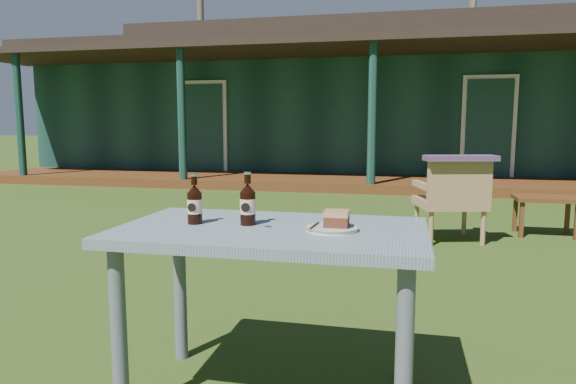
% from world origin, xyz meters
% --- Properties ---
extents(ground, '(80.00, 80.00, 0.00)m').
position_xyz_m(ground, '(0.00, 0.00, 0.00)').
color(ground, '#334916').
extents(pavilion, '(15.80, 8.30, 3.45)m').
position_xyz_m(pavilion, '(-0.00, 9.39, 1.61)').
color(pavilion, '#153930').
rests_on(pavilion, ground).
extents(tree_left, '(0.28, 0.28, 10.50)m').
position_xyz_m(tree_left, '(-8.00, 17.50, 5.25)').
color(tree_left, brown).
rests_on(tree_left, ground).
extents(tree_mid, '(0.28, 0.28, 9.50)m').
position_xyz_m(tree_mid, '(3.00, 18.50, 4.75)').
color(tree_mid, brown).
rests_on(tree_mid, ground).
extents(cafe_table, '(1.20, 0.70, 0.72)m').
position_xyz_m(cafe_table, '(0.00, -1.60, 0.62)').
color(cafe_table, slate).
rests_on(cafe_table, ground).
extents(plate, '(0.20, 0.20, 0.01)m').
position_xyz_m(plate, '(0.24, -1.61, 0.73)').
color(plate, silver).
rests_on(plate, cafe_table).
extents(cake_slice, '(0.09, 0.09, 0.06)m').
position_xyz_m(cake_slice, '(0.26, -1.60, 0.77)').
color(cake_slice, '#4F2819').
rests_on(cake_slice, plate).
extents(fork, '(0.02, 0.14, 0.00)m').
position_xyz_m(fork, '(0.18, -1.62, 0.74)').
color(fork, silver).
rests_on(fork, plate).
extents(cola_bottle_near, '(0.06, 0.07, 0.21)m').
position_xyz_m(cola_bottle_near, '(-0.10, -1.58, 0.81)').
color(cola_bottle_near, black).
rests_on(cola_bottle_near, cafe_table).
extents(cola_bottle_far, '(0.06, 0.06, 0.20)m').
position_xyz_m(cola_bottle_far, '(-0.32, -1.60, 0.80)').
color(cola_bottle_far, black).
rests_on(cola_bottle_far, cafe_table).
extents(bottle_cap, '(0.03, 0.03, 0.01)m').
position_xyz_m(bottle_cap, '(-0.01, -1.63, 0.72)').
color(bottle_cap, silver).
rests_on(bottle_cap, cafe_table).
extents(armchair_left, '(0.71, 0.68, 0.79)m').
position_xyz_m(armchair_left, '(0.97, 1.53, 0.44)').
color(armchair_left, '#A27B51').
rests_on(armchair_left, ground).
extents(floral_throw, '(0.68, 0.37, 0.05)m').
position_xyz_m(floral_throw, '(1.01, 1.38, 0.81)').
color(floral_throw, '#553A5C').
rests_on(floral_throw, armchair_left).
extents(side_table, '(0.60, 0.40, 0.40)m').
position_xyz_m(side_table, '(1.91, 2.02, 0.34)').
color(side_table, '#542E14').
rests_on(side_table, ground).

